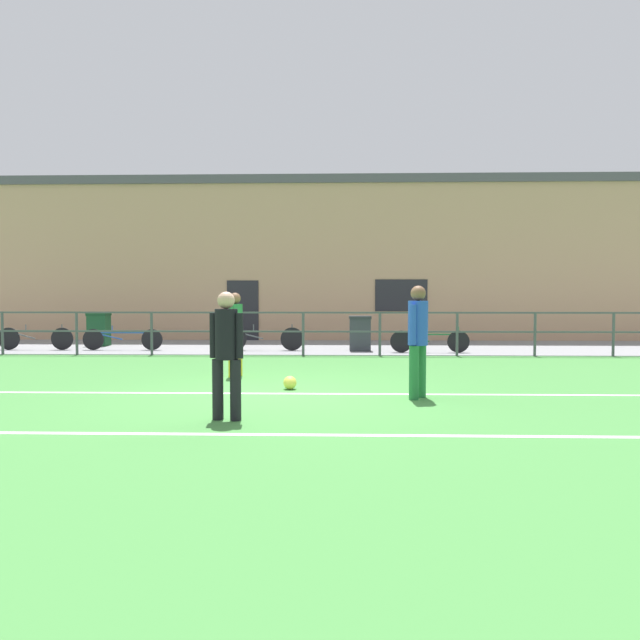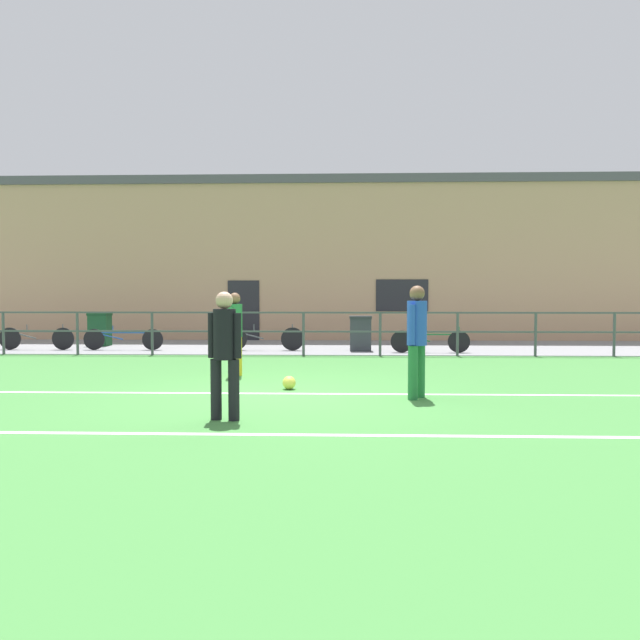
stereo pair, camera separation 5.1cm
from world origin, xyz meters
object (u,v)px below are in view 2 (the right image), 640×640
Objects in this scene: player_striker at (417,335)px; player_winger at (235,329)px; bicycle_parked_3 at (430,341)px; trash_bin_0 at (360,333)px; bicycle_parked_0 at (123,339)px; bicycle_parked_1 at (36,338)px; player_goalkeeper at (225,347)px; bicycle_parked_2 at (264,338)px; trash_bin_1 at (100,329)px; soccer_ball_spare at (289,383)px.

player_striker is 3.94m from player_winger.
player_winger is 6.48m from bicycle_parked_3.
trash_bin_0 is at bearing 37.61° from player_striker.
bicycle_parked_0 is 1.05× the size of bicycle_parked_1.
bicycle_parked_0 is at bearing 77.90° from player_striker.
player_winger reaches higher than bicycle_parked_1.
player_goalkeeper is 11.58m from bicycle_parked_1.
trash_bin_0 is at bearing -0.04° from bicycle_parked_2.
trash_bin_1 is (-5.28, 1.35, 0.17)m from bicycle_parked_2.
bicycle_parked_0 is 4.04m from bicycle_parked_2.
trash_bin_1 is (-8.01, 1.36, 0.02)m from trash_bin_0.
player_winger is at bearing -37.46° from bicycle_parked_1.
player_winger is at bearing 110.56° from player_goalkeeper.
player_winger is at bearing -50.19° from trash_bin_1.
trash_bin_1 is at bearing 129.47° from soccer_ball_spare.
bicycle_parked_3 is (8.64, -0.49, -0.00)m from bicycle_parked_0.
bicycle_parked_0 is 2.52m from bicycle_parked_1.
bicycle_parked_1 is 1.87m from trash_bin_1.
player_striker is 7.45m from trash_bin_0.
player_winger reaches higher than bicycle_parked_0.
player_winger is 5.76m from trash_bin_0.
soccer_ball_spare is at bearing -78.95° from bicycle_parked_2.
soccer_ball_spare is at bearing -50.53° from trash_bin_1.
player_goalkeeper is 1.59× the size of trash_bin_1.
soccer_ball_spare is (1.18, -1.51, -0.81)m from player_winger.
bicycle_parked_1 reaches higher than bicycle_parked_0.
player_striker reaches higher than bicycle_parked_1.
trash_bin_1 is (-1.24, 1.35, 0.20)m from bicycle_parked_0.
bicycle_parked_0 is 1.07× the size of bicycle_parked_3.
trash_bin_0 is at bearing 77.74° from soccer_ball_spare.
player_striker is at bearing -100.61° from bicycle_parked_3.
player_goalkeeper is 9.40m from bicycle_parked_3.
bicycle_parked_3 is at bearing -6.01° from bicycle_parked_2.
bicycle_parked_0 is at bearing -118.65° from player_winger.
soccer_ball_spare is 10.28m from bicycle_parked_1.
player_striker is 0.79× the size of bicycle_parked_1.
soccer_ball_spare is at bearing -118.36° from bicycle_parked_3.
bicycle_parked_0 is at bearing 176.79° from bicycle_parked_3.
bicycle_parked_0 is at bearing -47.53° from trash_bin_1.
bicycle_parked_1 reaches higher than soccer_ball_spare.
trash_bin_1 is (1.28, 1.35, 0.18)m from bicycle_parked_1.
player_striker is 8.14m from bicycle_parked_2.
bicycle_parked_0 is 6.77m from trash_bin_0.
soccer_ball_spare is at bearing 87.92° from player_goalkeeper.
player_winger reaches higher than bicycle_parked_2.
bicycle_parked_2 is (4.04, 0.00, 0.02)m from bicycle_parked_0.
player_striker reaches higher than player_goalkeeper.
player_striker is at bearing -65.95° from bicycle_parked_2.
bicycle_parked_2 is at bearing 101.05° from soccer_ball_spare.
bicycle_parked_1 is 2.16× the size of trash_bin_1.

